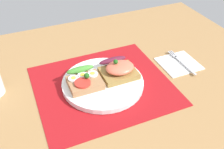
{
  "coord_description": "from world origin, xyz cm",
  "views": [
    {
      "loc": [
        -20.79,
        -55.94,
        50.69
      ],
      "look_at": [
        3.0,
        0.0,
        3.37
      ],
      "focal_mm": 41.26,
      "sensor_mm": 36.0,
      "label": 1
    }
  ],
  "objects_px": {
    "napkin": "(179,63)",
    "fork": "(181,61)",
    "sandwich_egg_tomato": "(84,80)",
    "plate": "(103,83)",
    "sandwich_salmon": "(119,69)"
  },
  "relations": [
    {
      "from": "napkin",
      "to": "fork",
      "type": "height_order",
      "value": "fork"
    },
    {
      "from": "sandwich_egg_tomato",
      "to": "napkin",
      "type": "relative_size",
      "value": 0.77
    },
    {
      "from": "sandwich_egg_tomato",
      "to": "fork",
      "type": "relative_size",
      "value": 0.64
    },
    {
      "from": "sandwich_egg_tomato",
      "to": "napkin",
      "type": "distance_m",
      "value": 0.33
    },
    {
      "from": "plate",
      "to": "fork",
      "type": "bearing_deg",
      "value": 1.18
    },
    {
      "from": "sandwich_salmon",
      "to": "napkin",
      "type": "bearing_deg",
      "value": -1.44
    },
    {
      "from": "napkin",
      "to": "sandwich_egg_tomato",
      "type": "bearing_deg",
      "value": 179.85
    },
    {
      "from": "fork",
      "to": "napkin",
      "type": "bearing_deg",
      "value": -175.25
    },
    {
      "from": "napkin",
      "to": "fork",
      "type": "distance_m",
      "value": 0.01
    },
    {
      "from": "sandwich_salmon",
      "to": "sandwich_egg_tomato",
      "type": "bearing_deg",
      "value": -177.61
    },
    {
      "from": "sandwich_salmon",
      "to": "fork",
      "type": "xyz_separation_m",
      "value": [
        0.23,
        -0.0,
        -0.03
      ]
    },
    {
      "from": "sandwich_egg_tomato",
      "to": "napkin",
      "type": "height_order",
      "value": "sandwich_egg_tomato"
    },
    {
      "from": "plate",
      "to": "fork",
      "type": "relative_size",
      "value": 1.64
    },
    {
      "from": "plate",
      "to": "sandwich_egg_tomato",
      "type": "height_order",
      "value": "sandwich_egg_tomato"
    },
    {
      "from": "sandwich_egg_tomato",
      "to": "fork",
      "type": "distance_m",
      "value": 0.34
    }
  ]
}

